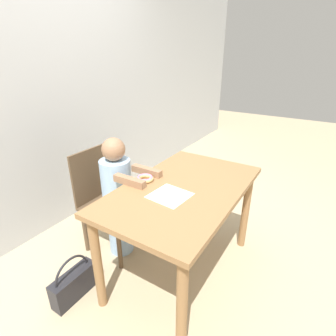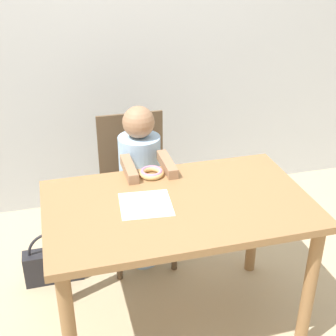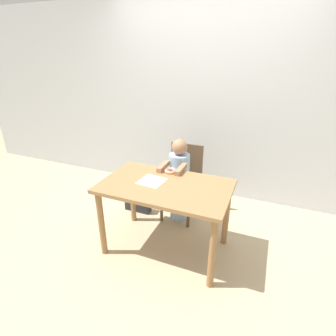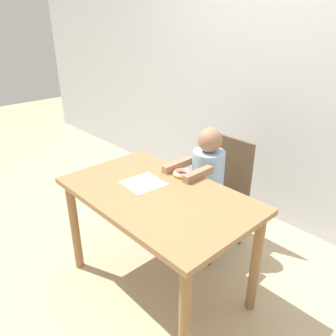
# 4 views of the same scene
# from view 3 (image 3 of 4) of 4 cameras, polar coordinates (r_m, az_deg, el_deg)

# --- Properties ---
(ground_plane) EXTENTS (12.00, 12.00, 0.00)m
(ground_plane) POSITION_cam_3_polar(r_m,az_deg,el_deg) (2.84, -0.50, -16.81)
(ground_plane) COLOR tan
(wall_back) EXTENTS (8.00, 0.05, 2.50)m
(wall_back) POSITION_cam_3_polar(r_m,az_deg,el_deg) (3.49, 8.34, 13.79)
(wall_back) COLOR silver
(wall_back) RESTS_ON ground_plane
(dining_table) EXTENTS (1.20, 0.72, 0.73)m
(dining_table) POSITION_cam_3_polar(r_m,az_deg,el_deg) (2.48, -0.55, -5.84)
(dining_table) COLOR olive
(dining_table) RESTS_ON ground_plane
(chair) EXTENTS (0.40, 0.44, 0.86)m
(chair) POSITION_cam_3_polar(r_m,az_deg,el_deg) (3.13, 3.17, -2.81)
(chair) COLOR brown
(chair) RESTS_ON ground_plane
(child_figure) EXTENTS (0.25, 0.46, 1.00)m
(child_figure) POSITION_cam_3_polar(r_m,az_deg,el_deg) (2.99, 2.37, -2.72)
(child_figure) COLOR #99BCE0
(child_figure) RESTS_ON ground_plane
(donut) EXTENTS (0.12, 0.12, 0.03)m
(donut) POSITION_cam_3_polar(r_m,az_deg,el_deg) (2.66, 0.55, -0.54)
(donut) COLOR #DBB270
(donut) RESTS_ON dining_table
(napkin) EXTENTS (0.25, 0.25, 0.00)m
(napkin) POSITION_cam_3_polar(r_m,az_deg,el_deg) (2.49, -3.55, -2.85)
(napkin) COLOR white
(napkin) RESTS_ON dining_table
(handbag) EXTENTS (0.33, 0.10, 0.33)m
(handbag) POSITION_cam_3_polar(r_m,az_deg,el_deg) (3.35, -6.58, -7.47)
(handbag) COLOR #232328
(handbag) RESTS_ON ground_plane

